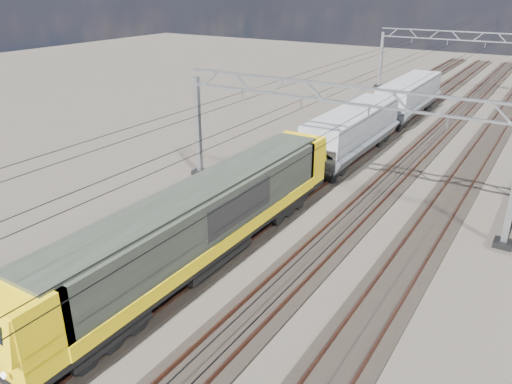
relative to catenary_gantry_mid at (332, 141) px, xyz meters
The scene contains 11 objects.
ground 5.59m from the catenary_gantry_mid, 90.00° to the right, with size 160.00×160.00×0.00m, color black.
track_outer_west 8.17m from the catenary_gantry_mid, 146.31° to the right, with size 2.60×140.00×0.30m.
track_loco 5.89m from the catenary_gantry_mid, 116.57° to the right, with size 2.60×140.00×0.30m.
track_inner_east 5.89m from the catenary_gantry_mid, 63.43° to the right, with size 2.60×140.00×0.30m.
track_outer_east 8.17m from the catenary_gantry_mid, 33.69° to the right, with size 2.60×140.00×0.30m.
catenary_gantry_mid is the anchor object (origin of this frame).
catenary_gantry_far 36.00m from the catenary_gantry_mid, 90.00° to the left, with size 19.90×0.90×7.11m.
overhead_wires 4.40m from the catenary_gantry_mid, 90.00° to the left, with size 12.03×140.00×0.53m.
locomotive 9.59m from the catenary_gantry_mid, 102.20° to the right, with size 2.76×21.10×3.62m.
hopper_wagon_lead 8.84m from the catenary_gantry_mid, 103.32° to the left, with size 3.38×13.00×3.25m.
hopper_wagon_mid 22.80m from the catenary_gantry_mid, 95.05° to the left, with size 3.38×13.00×3.25m.
Camera 1 is at (10.64, -21.03, 12.17)m, focal length 35.00 mm.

